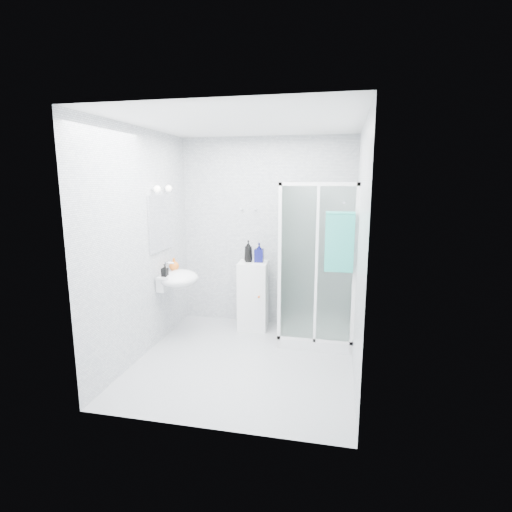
% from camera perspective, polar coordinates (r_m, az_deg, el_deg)
% --- Properties ---
extents(room, '(2.40, 2.60, 2.60)m').
position_cam_1_polar(room, '(4.31, -1.63, 1.12)').
color(room, silver).
rests_on(room, ground).
extents(shower_enclosure, '(0.90, 0.95, 2.00)m').
position_cam_1_polar(shower_enclosure, '(5.15, 7.79, -7.10)').
color(shower_enclosure, white).
rests_on(shower_enclosure, ground).
extents(wall_basin, '(0.46, 0.56, 0.35)m').
position_cam_1_polar(wall_basin, '(5.14, -11.14, -3.20)').
color(wall_basin, white).
rests_on(wall_basin, ground).
extents(mirror, '(0.02, 0.60, 0.70)m').
position_cam_1_polar(mirror, '(5.10, -13.49, 4.63)').
color(mirror, white).
rests_on(mirror, room).
extents(vanity_lights, '(0.10, 0.40, 0.08)m').
position_cam_1_polar(vanity_lights, '(5.05, -13.19, 9.36)').
color(vanity_lights, silver).
rests_on(vanity_lights, room).
extents(wall_hooks, '(0.23, 0.06, 0.03)m').
position_cam_1_polar(wall_hooks, '(5.54, -1.07, 6.65)').
color(wall_hooks, silver).
rests_on(wall_hooks, room).
extents(storage_cabinet, '(0.41, 0.43, 0.93)m').
position_cam_1_polar(storage_cabinet, '(5.48, -0.44, -5.66)').
color(storage_cabinet, white).
rests_on(storage_cabinet, ground).
extents(hand_towel, '(0.32, 0.05, 0.68)m').
position_cam_1_polar(hand_towel, '(4.54, 11.85, 2.15)').
color(hand_towel, teal).
rests_on(hand_towel, shower_enclosure).
extents(shampoo_bottle_a, '(0.15, 0.15, 0.29)m').
position_cam_1_polar(shampoo_bottle_a, '(5.36, -1.10, 0.70)').
color(shampoo_bottle_a, black).
rests_on(shampoo_bottle_a, storage_cabinet).
extents(shampoo_bottle_b, '(0.12, 0.13, 0.26)m').
position_cam_1_polar(shampoo_bottle_b, '(5.36, 0.44, 0.52)').
color(shampoo_bottle_b, '#0C0E4C').
rests_on(shampoo_bottle_b, storage_cabinet).
extents(soap_dispenser_orange, '(0.14, 0.14, 0.16)m').
position_cam_1_polar(soap_dispenser_orange, '(5.30, -11.63, -1.14)').
color(soap_dispenser_orange, orange).
rests_on(soap_dispenser_orange, wall_basin).
extents(soap_dispenser_black, '(0.08, 0.08, 0.15)m').
position_cam_1_polar(soap_dispenser_black, '(5.00, -12.91, -2.01)').
color(soap_dispenser_black, black).
rests_on(soap_dispenser_black, wall_basin).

